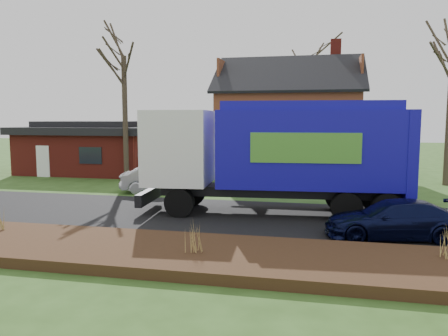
# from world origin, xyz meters

# --- Properties ---
(ground) EXTENTS (120.00, 120.00, 0.00)m
(ground) POSITION_xyz_m (0.00, 0.00, 0.00)
(ground) COLOR #2A4818
(ground) RESTS_ON ground
(road) EXTENTS (80.00, 7.00, 0.02)m
(road) POSITION_xyz_m (0.00, 0.00, 0.01)
(road) COLOR black
(road) RESTS_ON ground
(mulch_verge) EXTENTS (80.00, 3.50, 0.30)m
(mulch_verge) POSITION_xyz_m (0.00, -5.30, 0.15)
(mulch_verge) COLOR #321E10
(mulch_verge) RESTS_ON ground
(main_house) EXTENTS (12.95, 8.95, 9.26)m
(main_house) POSITION_xyz_m (1.49, 13.91, 4.03)
(main_house) COLOR beige
(main_house) RESTS_ON ground
(ranch_house) EXTENTS (9.80, 8.20, 3.70)m
(ranch_house) POSITION_xyz_m (-12.00, 13.00, 1.81)
(ranch_house) COLOR maroon
(ranch_house) RESTS_ON ground
(garbage_truck) EXTENTS (10.82, 3.63, 4.56)m
(garbage_truck) POSITION_xyz_m (2.47, 1.10, 2.63)
(garbage_truck) COLOR black
(garbage_truck) RESTS_ON ground
(silver_sedan) EXTENTS (4.57, 2.70, 1.42)m
(silver_sedan) POSITION_xyz_m (-4.05, 5.11, 0.71)
(silver_sedan) COLOR #B3B6BB
(silver_sedan) RESTS_ON ground
(navy_wagon) EXTENTS (4.57, 2.42, 1.26)m
(navy_wagon) POSITION_xyz_m (6.44, -1.82, 0.63)
(navy_wagon) COLOR black
(navy_wagon) RESTS_ON ground
(tree_front_west) EXTENTS (3.59, 3.59, 10.68)m
(tree_front_west) POSITION_xyz_m (-7.70, 8.60, 8.80)
(tree_front_west) COLOR #3B2F23
(tree_front_west) RESTS_ON ground
(tree_back) EXTENTS (3.92, 3.92, 12.42)m
(tree_back) POSITION_xyz_m (3.03, 21.79, 10.35)
(tree_back) COLOR #3B3023
(tree_back) RESTS_ON ground
(grass_clump_mid) EXTENTS (0.32, 0.26, 0.89)m
(grass_clump_mid) POSITION_xyz_m (0.77, -5.53, 0.74)
(grass_clump_mid) COLOR olive
(grass_clump_mid) RESTS_ON mulch_verge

